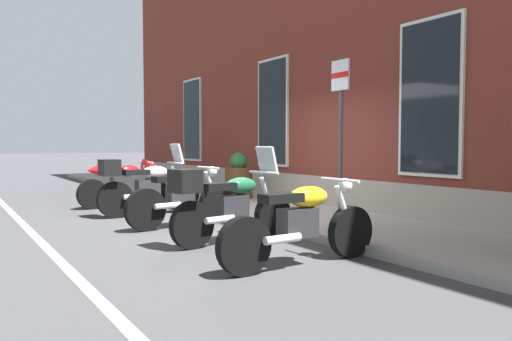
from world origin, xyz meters
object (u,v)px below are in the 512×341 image
at_px(motorcycle_grey_naked, 184,197).
at_px(motorcycle_green_touring, 229,203).
at_px(motorcycle_yellow_naked, 303,223).
at_px(parking_sign, 341,119).
at_px(barrel_planter, 239,179).
at_px(motorcycle_red_sport, 127,180).
at_px(motorcycle_silver_touring, 145,186).

relative_size(motorcycle_grey_naked, motorcycle_green_touring, 1.00).
bearing_deg(motorcycle_yellow_naked, motorcycle_grey_naked, -179.22).
bearing_deg(parking_sign, motorcycle_green_touring, -103.09).
xyz_separation_m(motorcycle_grey_naked, barrel_planter, (-2.25, 2.35, 0.08)).
xyz_separation_m(motorcycle_red_sport, motorcycle_green_touring, (4.76, -0.10, -0.01)).
xyz_separation_m(motorcycle_green_touring, parking_sign, (0.39, 1.67, 1.18)).
bearing_deg(motorcycle_grey_naked, motorcycle_green_touring, -1.47).
xyz_separation_m(motorcycle_red_sport, barrel_planter, (0.91, 2.29, 0.01)).
xyz_separation_m(motorcycle_silver_touring, motorcycle_grey_naked, (1.58, 0.09, -0.08)).
height_order(motorcycle_red_sport, parking_sign, parking_sign).
bearing_deg(motorcycle_green_touring, barrel_planter, 148.18).
relative_size(motorcycle_silver_touring, motorcycle_yellow_naked, 0.96).
bearing_deg(motorcycle_silver_touring, motorcycle_red_sport, 174.44).
relative_size(motorcycle_yellow_naked, barrel_planter, 2.06).
bearing_deg(motorcycle_green_touring, motorcycle_red_sport, 178.78).
height_order(motorcycle_grey_naked, motorcycle_green_touring, motorcycle_green_touring).
height_order(motorcycle_red_sport, barrel_planter, barrel_planter).
bearing_deg(motorcycle_yellow_naked, motorcycle_green_touring, -176.92).
relative_size(motorcycle_red_sport, parking_sign, 0.83).
bearing_deg(motorcycle_grey_naked, motorcycle_silver_touring, -176.62).
height_order(motorcycle_grey_naked, parking_sign, parking_sign).
height_order(motorcycle_red_sport, motorcycle_green_touring, motorcycle_green_touring).
distance_m(motorcycle_green_touring, motorcycle_yellow_naked, 1.57).
xyz_separation_m(motorcycle_red_sport, motorcycle_silver_touring, (1.58, -0.15, 0.01)).
distance_m(motorcycle_silver_touring, motorcycle_green_touring, 3.18).
bearing_deg(barrel_planter, motorcycle_red_sport, -111.66).
bearing_deg(motorcycle_green_touring, motorcycle_grey_naked, 178.53).
bearing_deg(parking_sign, barrel_planter, 170.33).
xyz_separation_m(motorcycle_silver_touring, barrel_planter, (-0.67, 2.44, 0.00)).
height_order(motorcycle_silver_touring, motorcycle_grey_naked, motorcycle_silver_touring).
distance_m(motorcycle_grey_naked, parking_sign, 2.86).
distance_m(motorcycle_red_sport, barrel_planter, 2.46).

